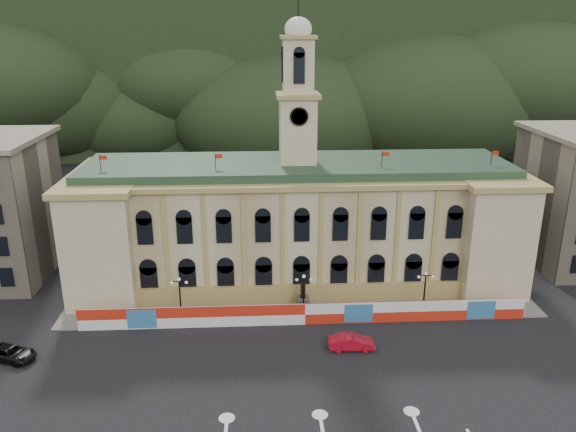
{
  "coord_description": "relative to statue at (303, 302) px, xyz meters",
  "views": [
    {
      "loc": [
        -4.96,
        -40.5,
        31.79
      ],
      "look_at": [
        -1.74,
        18.0,
        11.85
      ],
      "focal_mm": 35.0,
      "sensor_mm": 36.0,
      "label": 1
    }
  ],
  "objects": [
    {
      "name": "ground",
      "position": [
        0.0,
        -18.0,
        -1.19
      ],
      "size": [
        260.0,
        260.0,
        0.0
      ],
      "primitive_type": "plane",
      "color": "black",
      "rests_on": "ground"
    },
    {
      "name": "hill_ridge",
      "position": [
        0.03,
        103.99,
        18.3
      ],
      "size": [
        230.0,
        80.0,
        64.0
      ],
      "color": "black",
      "rests_on": "ground"
    },
    {
      "name": "city_hall",
      "position": [
        0.0,
        9.63,
        6.66
      ],
      "size": [
        56.2,
        17.6,
        37.1
      ],
      "color": "beige",
      "rests_on": "ground"
    },
    {
      "name": "hoarding_fence",
      "position": [
        0.06,
        -2.93,
        0.06
      ],
      "size": [
        50.0,
        0.44,
        2.5
      ],
      "color": "red",
      "rests_on": "ground"
    },
    {
      "name": "pavement",
      "position": [
        0.0,
        -0.25,
        -1.11
      ],
      "size": [
        56.0,
        5.5,
        0.16
      ],
      "primitive_type": "cube",
      "color": "slate",
      "rests_on": "ground"
    },
    {
      "name": "statue",
      "position": [
        0.0,
        0.0,
        0.0
      ],
      "size": [
        1.4,
        1.4,
        3.72
      ],
      "color": "#595651",
      "rests_on": "ground"
    },
    {
      "name": "lamp_left",
      "position": [
        -14.0,
        -1.0,
        1.89
      ],
      "size": [
        1.96,
        0.44,
        5.15
      ],
      "color": "black",
      "rests_on": "ground"
    },
    {
      "name": "lamp_center",
      "position": [
        0.0,
        -1.0,
        1.89
      ],
      "size": [
        1.96,
        0.44,
        5.15
      ],
      "color": "black",
      "rests_on": "ground"
    },
    {
      "name": "lamp_right",
      "position": [
        14.0,
        -1.0,
        1.89
      ],
      "size": [
        1.96,
        0.44,
        5.15
      ],
      "color": "black",
      "rests_on": "ground"
    },
    {
      "name": "red_sedan",
      "position": [
        4.39,
        -8.33,
        -0.4
      ],
      "size": [
        1.99,
        4.89,
        1.57
      ],
      "primitive_type": "imported",
      "rotation": [
        0.0,
        0.0,
        1.54
      ],
      "color": "#B30C1F",
      "rests_on": "ground"
    },
    {
      "name": "black_suv",
      "position": [
        -30.0,
        -8.41,
        -0.47
      ],
      "size": [
        5.61,
        6.66,
        1.44
      ],
      "primitive_type": "imported",
      "rotation": [
        0.0,
        0.0,
        1.23
      ],
      "color": "black",
      "rests_on": "ground"
    }
  ]
}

